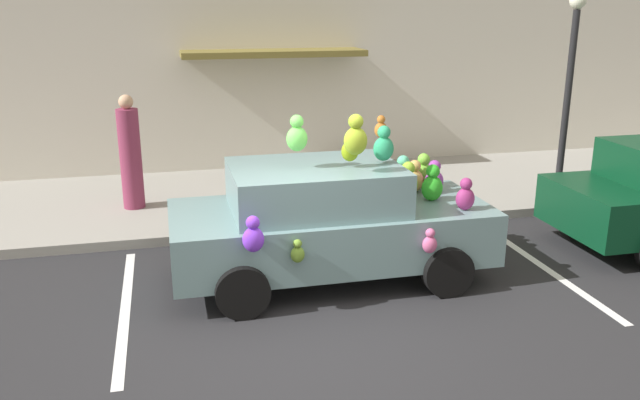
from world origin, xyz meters
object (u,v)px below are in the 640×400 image
at_px(plush_covered_car, 329,219).
at_px(street_lamp_post, 570,74).
at_px(pedestrian_near_shopfront, 130,156).
at_px(teddy_bear_on_sidewalk, 422,190).

xyz_separation_m(plush_covered_car, street_lamp_post, (4.77, 2.18, 1.52)).
relative_size(street_lamp_post, pedestrian_near_shopfront, 1.83).
relative_size(plush_covered_car, pedestrian_near_shopfront, 2.13).
height_order(teddy_bear_on_sidewalk, street_lamp_post, street_lamp_post).
distance_m(plush_covered_car, teddy_bear_on_sidewalk, 3.30).
height_order(street_lamp_post, pedestrian_near_shopfront, street_lamp_post).
relative_size(plush_covered_car, street_lamp_post, 1.16).
relative_size(plush_covered_car, teddy_bear_on_sidewalk, 7.39).
xyz_separation_m(teddy_bear_on_sidewalk, street_lamp_post, (2.51, -0.20, 1.93)).
xyz_separation_m(plush_covered_car, teddy_bear_on_sidewalk, (2.26, 2.37, -0.41)).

